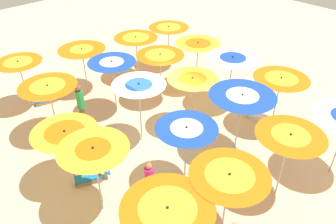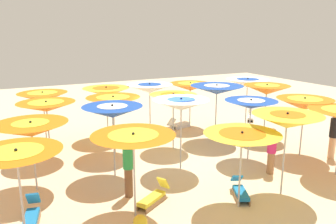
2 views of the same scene
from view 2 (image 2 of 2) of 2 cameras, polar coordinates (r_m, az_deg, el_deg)
The scene contains 29 objects.
ground at distance 12.80m, azimuth 1.36°, elevation -7.98°, with size 40.51×40.51×0.04m, color beige.
beach_umbrella_0 at distance 17.40m, azimuth 13.53°, elevation 4.83°, with size 2.21×2.21×2.42m.
beach_umbrella_1 at distance 16.48m, azimuth 3.86°, elevation 4.37°, with size 2.11×2.11×2.29m.
beach_umbrella_2 at distance 15.41m, azimuth -3.17°, elevation 4.06°, with size 2.16×2.16×2.40m.
beach_umbrella_3 at distance 14.84m, azimuth -10.58°, elevation 3.46°, with size 2.05×2.05×2.37m.
beach_umbrella_4 at distance 14.99m, azimuth -20.75°, elevation 2.44°, with size 2.06×2.06×2.26m.
beach_umbrella_5 at distance 15.27m, azimuth 16.64°, elevation 3.71°, with size 2.01×2.01×2.47m.
beach_umbrella_6 at distance 14.43m, azimuth 8.39°, elevation 3.81°, with size 2.28×2.28×2.51m.
beach_umbrella_7 at distance 13.27m, azimuth 0.92°, elevation 2.24°, with size 1.91×1.91×2.33m.
beach_umbrella_8 at distance 12.84m, azimuth -9.42°, elevation 1.83°, with size 2.07×2.07×2.34m.
beach_umbrella_9 at distance 12.96m, azimuth -20.20°, elevation 0.88°, with size 2.10×2.10×2.25m.
beach_umbrella_10 at distance 13.47m, azimuth 22.43°, elevation 1.28°, with size 2.08×2.08×2.32m.
beach_umbrella_11 at distance 12.43m, azimuth 14.08°, elevation 1.28°, with size 1.91×1.91×2.34m.
beach_umbrella_12 at distance 11.18m, azimuth 2.28°, elevation 1.26°, with size 1.92×1.92×2.55m.
beach_umbrella_13 at distance 10.75m, azimuth -9.52°, elevation 0.05°, with size 1.95×1.95×2.45m.
beach_umbrella_14 at distance 10.48m, azimuth -22.50°, elevation -2.80°, with size 2.14×2.14×2.18m.
beach_umbrella_16 at distance 9.91m, azimuth 19.81°, elevation -1.46°, with size 1.97×1.97×2.51m.
beach_umbrella_17 at distance 8.93m, azimuth 12.60°, elevation -4.71°, with size 2.03×2.03×2.18m.
beach_umbrella_18 at distance 8.30m, azimuth -5.96°, elevation -5.10°, with size 2.12×2.12×2.28m.
beach_umbrella_19 at distance 7.86m, azimuth -24.60°, elevation -7.23°, with size 1.94×1.94×2.28m.
lounger_0 at distance 9.32m, azimuth -22.48°, elevation -16.28°, with size 1.30×0.60×0.64m.
lounger_1 at distance 16.56m, azimuth 1.94°, elevation -2.11°, with size 0.63×1.29×0.58m.
lounger_2 at distance 18.63m, azimuth 14.04°, elevation -0.74°, with size 1.20×1.10×0.56m.
lounger_3 at distance 9.56m, azimuth -2.56°, elevation -14.44°, with size 0.90×1.21×0.61m.
lounger_4 at distance 10.09m, azimuth 12.34°, elevation -13.21°, with size 1.21×0.80×0.53m.
beachgoer_0 at distance 11.69m, azimuth 17.41°, elevation -6.29°, with size 0.30×0.30×1.61m.
beachgoer_1 at distance 9.66m, azimuth -6.87°, elevation -8.93°, with size 0.30×0.30×1.89m.
beachgoer_2 at distance 13.92m, azimuth 26.58°, elevation -3.46°, with size 0.30×0.30×1.79m.
beach_ball at distance 8.55m, azimuth -4.79°, elevation -18.31°, with size 0.36×0.36×0.36m, color yellow.
Camera 2 is at (-10.48, 5.63, 4.69)m, focal length 35.41 mm.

